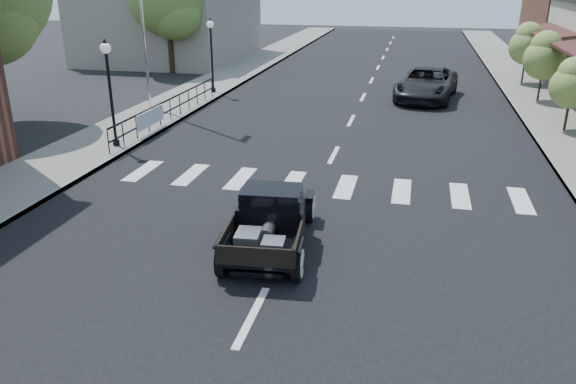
# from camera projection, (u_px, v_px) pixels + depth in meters

# --- Properties ---
(ground) EXTENTS (120.00, 120.00, 0.00)m
(ground) POSITION_uv_depth(u_px,v_px,m) (289.00, 245.00, 12.84)
(ground) COLOR black
(ground) RESTS_ON ground
(road) EXTENTS (14.00, 80.00, 0.02)m
(road) POSITION_uv_depth(u_px,v_px,m) (359.00, 106.00, 26.47)
(road) COLOR black
(road) RESTS_ON ground
(road_markings) EXTENTS (12.00, 60.00, 0.06)m
(road_markings) POSITION_uv_depth(u_px,v_px,m) (345.00, 133.00, 21.93)
(road_markings) COLOR silver
(road_markings) RESTS_ON ground
(sidewalk_left) EXTENTS (3.00, 80.00, 0.15)m
(sidewalk_left) POSITION_uv_depth(u_px,v_px,m) (190.00, 96.00, 28.21)
(sidewalk_left) COLOR gray
(sidewalk_left) RESTS_ON ground
(sidewalk_right) EXTENTS (3.00, 80.00, 0.15)m
(sidewalk_right) POSITION_uv_depth(u_px,v_px,m) (552.00, 114.00, 24.69)
(sidewalk_right) COLOR gray
(sidewalk_right) RESTS_ON ground
(low_building_left) EXTENTS (10.00, 12.00, 5.00)m
(low_building_left) POSITION_uv_depth(u_px,v_px,m) (172.00, 24.00, 40.50)
(low_building_left) COLOR gray
(low_building_left) RESTS_ON ground
(railing) EXTENTS (0.08, 10.00, 1.00)m
(railing) POSITION_uv_depth(u_px,v_px,m) (170.00, 108.00, 23.21)
(railing) COLOR black
(railing) RESTS_ON sidewalk_left
(banner) EXTENTS (0.04, 2.20, 0.60)m
(banner) POSITION_uv_depth(u_px,v_px,m) (151.00, 124.00, 21.44)
(banner) COLOR silver
(banner) RESTS_ON sidewalk_left
(lamp_post_b) EXTENTS (0.36, 0.36, 3.66)m
(lamp_post_b) POSITION_uv_depth(u_px,v_px,m) (111.00, 94.00, 19.15)
(lamp_post_b) COLOR black
(lamp_post_b) RESTS_ON sidewalk_left
(lamp_post_c) EXTENTS (0.36, 0.36, 3.66)m
(lamp_post_c) POSITION_uv_depth(u_px,v_px,m) (212.00, 56.00, 28.25)
(lamp_post_c) COLOR black
(lamp_post_c) RESTS_ON sidewalk_left
(big_tree_far) EXTENTS (4.69, 4.69, 6.89)m
(big_tree_far) POSITION_uv_depth(u_px,v_px,m) (169.00, 16.00, 34.19)
(big_tree_far) COLOR #577331
(big_tree_far) RESTS_ON ground
(small_tree_c) EXTENTS (1.62, 1.62, 2.70)m
(small_tree_c) POSITION_uv_depth(u_px,v_px,m) (570.00, 96.00, 21.25)
(small_tree_c) COLOR olive
(small_tree_c) RESTS_ON sidewalk_right
(small_tree_d) EXTENTS (1.88, 1.88, 3.14)m
(small_tree_d) POSITION_uv_depth(u_px,v_px,m) (543.00, 68.00, 26.32)
(small_tree_d) COLOR olive
(small_tree_d) RESTS_ON sidewalk_right
(small_tree_e) EXTENTS (1.90, 1.90, 3.17)m
(small_tree_e) POSITION_uv_depth(u_px,v_px,m) (526.00, 54.00, 30.70)
(small_tree_e) COLOR olive
(small_tree_e) RESTS_ON sidewalk_right
(hotrod_pickup) EXTENTS (2.23, 4.16, 1.39)m
(hotrod_pickup) POSITION_uv_depth(u_px,v_px,m) (270.00, 219.00, 12.48)
(hotrod_pickup) COLOR black
(hotrod_pickup) RESTS_ON ground
(second_car) EXTENTS (3.34, 5.87, 1.54)m
(second_car) POSITION_uv_depth(u_px,v_px,m) (427.00, 84.00, 27.60)
(second_car) COLOR black
(second_car) RESTS_ON ground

